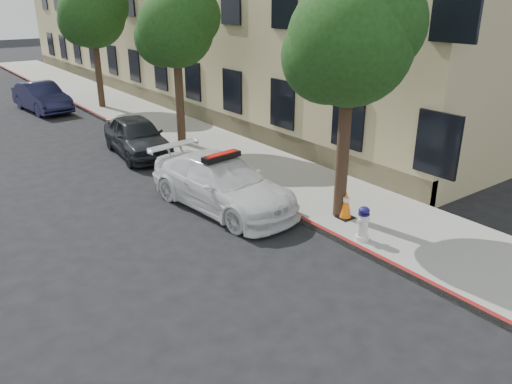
{
  "coord_description": "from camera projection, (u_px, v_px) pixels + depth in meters",
  "views": [
    {
      "loc": [
        -5.46,
        -9.83,
        5.23
      ],
      "look_at": [
        0.88,
        -1.28,
        1.0
      ],
      "focal_mm": 35.0,
      "sensor_mm": 36.0,
      "label": 1
    }
  ],
  "objects": [
    {
      "name": "police_car",
      "position": [
        222.0,
        183.0,
        12.93
      ],
      "size": [
        2.4,
        4.77,
        1.48
      ],
      "rotation": [
        0.0,
        0.0,
        0.12
      ],
      "color": "white",
      "rests_on": "ground"
    },
    {
      "name": "parked_car_far",
      "position": [
        42.0,
        97.0,
        23.69
      ],
      "size": [
        1.86,
        4.24,
        1.36
      ],
      "primitive_type": "imported",
      "rotation": [
        0.0,
        0.0,
        0.11
      ],
      "color": "#151635",
      "rests_on": "ground"
    },
    {
      "name": "fire_hydrant",
      "position": [
        363.0,
        224.0,
        10.96
      ],
      "size": [
        0.33,
        0.3,
        0.79
      ],
      "rotation": [
        0.0,
        0.0,
        -0.1
      ],
      "color": "silver",
      "rests_on": "sidewalk"
    },
    {
      "name": "tree_near",
      "position": [
        352.0,
        42.0,
        10.83
      ],
      "size": [
        2.92,
        2.82,
        5.62
      ],
      "color": "black",
      "rests_on": "sidewalk"
    },
    {
      "name": "curb_strip",
      "position": [
        118.0,
        127.0,
        20.86
      ],
      "size": [
        0.12,
        50.0,
        0.15
      ],
      "primitive_type": "cube",
      "color": "maroon",
      "rests_on": "ground"
    },
    {
      "name": "sidewalk",
      "position": [
        152.0,
        121.0,
        21.72
      ],
      "size": [
        3.2,
        50.0,
        0.15
      ],
      "primitive_type": "cube",
      "color": "gray",
      "rests_on": "ground"
    },
    {
      "name": "traffic_cone",
      "position": [
        346.0,
        205.0,
        12.05
      ],
      "size": [
        0.37,
        0.37,
        0.7
      ],
      "rotation": [
        0.0,
        0.0,
        -0.0
      ],
      "color": "black",
      "rests_on": "sidewalk"
    },
    {
      "name": "tree_mid",
      "position": [
        177.0,
        28.0,
        16.84
      ],
      "size": [
        2.77,
        2.64,
        5.43
      ],
      "color": "black",
      "rests_on": "sidewalk"
    },
    {
      "name": "parked_car_mid",
      "position": [
        137.0,
        136.0,
        17.23
      ],
      "size": [
        1.98,
        4.04,
        1.33
      ],
      "primitive_type": "imported",
      "rotation": [
        0.0,
        0.0,
        -0.11
      ],
      "color": "black",
      "rests_on": "ground"
    },
    {
      "name": "ground",
      "position": [
        196.0,
        222.0,
        12.29
      ],
      "size": [
        120.0,
        120.0,
        0.0
      ],
      "primitive_type": "plane",
      "color": "black",
      "rests_on": "ground"
    },
    {
      "name": "tree_far",
      "position": [
        93.0,
        14.0,
        22.73
      ],
      "size": [
        3.1,
        3.0,
        5.81
      ],
      "color": "black",
      "rests_on": "sidewalk"
    }
  ]
}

